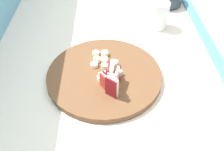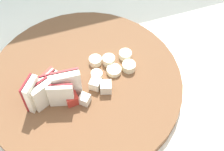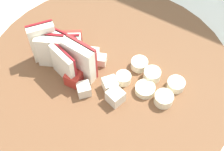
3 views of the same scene
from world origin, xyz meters
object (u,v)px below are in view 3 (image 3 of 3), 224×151
at_px(apple_wedge_fan, 63,51).
at_px(banana_slice_rows, 151,82).
at_px(apple_dice_pile, 91,77).
at_px(cutting_board, 109,77).

relative_size(apple_wedge_fan, banana_slice_rows, 1.13).
bearing_deg(apple_dice_pile, apple_wedge_fan, 172.61).
bearing_deg(banana_slice_rows, cutting_board, -167.31).
bearing_deg(cutting_board, apple_dice_pile, -120.04).
xyz_separation_m(apple_dice_pile, banana_slice_rows, (0.08, 0.04, -0.00)).
distance_m(cutting_board, apple_dice_pile, 0.04).
relative_size(apple_dice_pile, banana_slice_rows, 1.05).
xyz_separation_m(cutting_board, banana_slice_rows, (0.06, 0.01, 0.02)).
height_order(cutting_board, apple_dice_pile, apple_dice_pile).
distance_m(apple_wedge_fan, apple_dice_pile, 0.05).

